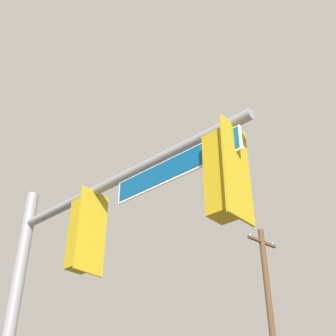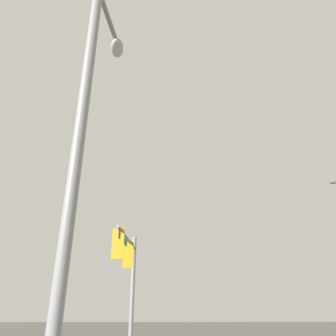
{
  "view_description": "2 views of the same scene",
  "coord_description": "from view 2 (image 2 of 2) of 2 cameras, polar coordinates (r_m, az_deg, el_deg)",
  "views": [
    {
      "loc": [
        -2.53,
        -11.07,
        1.51
      ],
      "look_at": [
        -6.12,
        -4.74,
        6.06
      ],
      "focal_mm": 50.0,
      "sensor_mm": 36.0,
      "label": 1
    },
    {
      "loc": [
        10.0,
        -6.75,
        1.45
      ],
      "look_at": [
        -3.83,
        -4.56,
        7.94
      ],
      "focal_mm": 35.0,
      "sensor_mm": 36.0,
      "label": 2
    }
  ],
  "objects": [
    {
      "name": "signal_pole_near",
      "position": [
        16.87,
        -7.02,
        -16.32
      ],
      "size": [
        4.71,
        1.31,
        5.65
      ],
      "color": "gray",
      "rests_on": "ground_plane"
    },
    {
      "name": "street_lamp",
      "position": [
        5.37,
        -14.17,
        6.84
      ],
      "size": [
        1.7,
        0.61,
        7.31
      ],
      "color": "gray",
      "rests_on": "ground_plane"
    }
  ]
}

